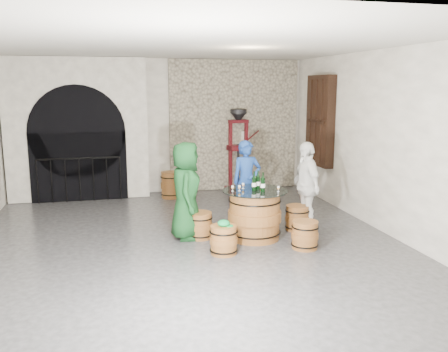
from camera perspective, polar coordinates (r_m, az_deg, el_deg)
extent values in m
plane|color=#2D2D30|center=(7.95, -4.43, -8.07)|extent=(8.00, 8.00, 0.00)
plane|color=white|center=(11.54, -7.60, 5.90)|extent=(8.00, 0.00, 8.00)
plane|color=white|center=(3.75, 4.62, -4.22)|extent=(8.00, 0.00, 8.00)
plane|color=white|center=(8.81, 18.58, 3.93)|extent=(0.00, 8.00, 8.00)
plane|color=beige|center=(7.55, -4.80, 15.57)|extent=(8.00, 8.00, 0.00)
cube|color=#AFA68B|center=(11.79, 1.22, 6.10)|extent=(3.20, 0.12, 3.18)
cube|color=white|center=(11.26, -17.17, 5.40)|extent=(3.10, 0.50, 3.18)
cube|color=black|center=(11.10, -17.03, 1.03)|extent=(2.10, 0.03, 1.55)
cylinder|color=black|center=(11.00, -17.25, 5.01)|extent=(2.10, 0.03, 2.10)
cylinder|color=black|center=(11.01, -17.11, 2.03)|extent=(1.79, 0.04, 0.04)
cylinder|color=black|center=(11.19, -21.53, -0.66)|extent=(0.02, 0.02, 0.98)
cylinder|color=black|center=(11.15, -20.02, -0.60)|extent=(0.02, 0.02, 0.98)
cylinder|color=black|center=(11.11, -18.50, -0.54)|extent=(0.02, 0.02, 0.98)
cylinder|color=black|center=(11.09, -16.97, -0.47)|extent=(0.02, 0.02, 0.98)
cylinder|color=black|center=(11.07, -15.43, -0.41)|extent=(0.02, 0.02, 0.98)
cylinder|color=black|center=(11.06, -13.90, -0.34)|extent=(0.02, 0.02, 0.98)
cylinder|color=black|center=(11.06, -12.36, -0.28)|extent=(0.02, 0.02, 0.98)
cube|color=black|center=(10.85, 11.49, 6.53)|extent=(0.20, 1.10, 2.00)
cube|color=black|center=(10.83, 11.25, 6.53)|extent=(0.06, 0.88, 1.76)
cube|color=black|center=(10.84, 11.39, 6.53)|extent=(0.22, 0.92, 0.06)
cube|color=black|center=(10.58, 12.05, 6.41)|extent=(0.22, 0.06, 1.80)
cube|color=black|center=(10.84, 11.39, 6.53)|extent=(0.22, 0.06, 1.80)
cube|color=black|center=(11.11, 10.77, 6.65)|extent=(0.22, 0.06, 1.80)
cylinder|color=brown|center=(8.08, 3.70, -4.78)|extent=(0.84, 0.84, 0.80)
cylinder|color=brown|center=(8.08, 3.70, -4.78)|extent=(0.90, 0.90, 0.18)
torus|color=black|center=(8.16, 3.67, -6.62)|extent=(0.90, 0.90, 0.02)
torus|color=black|center=(8.02, 3.72, -2.90)|extent=(0.90, 0.90, 0.02)
cylinder|color=brown|center=(7.98, 3.73, -1.94)|extent=(0.86, 0.86, 0.02)
cylinder|color=black|center=(7.98, 3.73, -1.77)|extent=(1.10, 1.10, 0.01)
cylinder|color=brown|center=(8.14, -2.91, -6.00)|extent=(0.40, 0.40, 0.43)
cylinder|color=brown|center=(8.14, -2.91, -6.00)|extent=(0.43, 0.43, 0.09)
torus|color=black|center=(8.18, -2.90, -6.99)|extent=(0.44, 0.44, 0.02)
torus|color=black|center=(8.10, -2.92, -5.01)|extent=(0.44, 0.44, 0.02)
cylinder|color=brown|center=(8.08, -2.93, -4.47)|extent=(0.41, 0.41, 0.02)
cylinder|color=brown|center=(9.02, 2.84, -4.32)|extent=(0.40, 0.40, 0.43)
cylinder|color=brown|center=(9.02, 2.84, -4.32)|extent=(0.43, 0.43, 0.09)
torus|color=black|center=(9.06, 2.83, -5.22)|extent=(0.44, 0.44, 0.02)
torus|color=black|center=(8.98, 2.84, -3.42)|extent=(0.44, 0.44, 0.02)
cylinder|color=brown|center=(8.97, 2.85, -2.93)|extent=(0.41, 0.41, 0.02)
cylinder|color=brown|center=(8.67, 8.79, -5.06)|extent=(0.40, 0.40, 0.43)
cylinder|color=brown|center=(8.67, 8.79, -5.06)|extent=(0.43, 0.43, 0.09)
torus|color=black|center=(8.71, 8.77, -5.99)|extent=(0.44, 0.44, 0.02)
torus|color=black|center=(8.63, 8.82, -4.12)|extent=(0.44, 0.44, 0.02)
cylinder|color=brown|center=(8.62, 8.84, -3.62)|extent=(0.41, 0.41, 0.02)
cylinder|color=brown|center=(7.74, 9.71, -7.06)|extent=(0.40, 0.40, 0.43)
cylinder|color=brown|center=(7.74, 9.71, -7.06)|extent=(0.43, 0.43, 0.09)
torus|color=black|center=(7.78, 9.67, -8.09)|extent=(0.44, 0.44, 0.02)
torus|color=black|center=(7.69, 9.74, -6.02)|extent=(0.44, 0.44, 0.02)
cylinder|color=brown|center=(7.67, 9.76, -5.45)|extent=(0.41, 0.41, 0.02)
cylinder|color=brown|center=(7.39, -0.05, -7.77)|extent=(0.40, 0.40, 0.43)
cylinder|color=brown|center=(7.39, -0.05, -7.77)|extent=(0.43, 0.43, 0.09)
torus|color=black|center=(7.43, -0.05, -8.84)|extent=(0.44, 0.44, 0.02)
torus|color=black|center=(7.34, -0.05, -6.68)|extent=(0.44, 0.44, 0.02)
cylinder|color=brown|center=(7.32, -0.05, -6.09)|extent=(0.41, 0.41, 0.02)
ellipsoid|color=#0C863B|center=(7.30, -0.05, -5.70)|extent=(0.19, 0.19, 0.10)
cylinder|color=#0C863B|center=(7.30, 0.62, -6.02)|extent=(0.12, 0.12, 0.01)
imported|color=#113D1A|center=(8.00, -4.59, -1.79)|extent=(0.65, 0.88, 1.66)
imported|color=navy|center=(9.04, 2.74, -0.63)|extent=(0.59, 0.41, 1.55)
imported|color=white|center=(8.65, 9.82, -1.17)|extent=(0.41, 0.94, 1.60)
cylinder|color=black|center=(7.94, 3.65, -0.96)|extent=(0.07, 0.07, 0.22)
cylinder|color=white|center=(7.94, 3.65, -1.03)|extent=(0.08, 0.08, 0.06)
cone|color=black|center=(7.92, 3.66, -0.07)|extent=(0.07, 0.07, 0.05)
cylinder|color=black|center=(7.91, 3.66, 0.32)|extent=(0.03, 0.03, 0.07)
cylinder|color=black|center=(7.87, 4.70, -1.08)|extent=(0.07, 0.07, 0.22)
cylinder|color=white|center=(7.87, 4.69, -1.15)|extent=(0.08, 0.08, 0.06)
cone|color=black|center=(7.84, 4.71, -0.19)|extent=(0.07, 0.07, 0.05)
cylinder|color=black|center=(7.83, 4.72, 0.21)|extent=(0.03, 0.03, 0.07)
cylinder|color=black|center=(8.03, 4.09, -0.83)|extent=(0.07, 0.07, 0.22)
cylinder|color=white|center=(8.03, 4.09, -0.90)|extent=(0.08, 0.08, 0.06)
cone|color=black|center=(8.01, 4.10, 0.05)|extent=(0.07, 0.07, 0.05)
cylinder|color=black|center=(8.00, 4.10, 0.44)|extent=(0.03, 0.03, 0.07)
cylinder|color=brown|center=(11.07, -6.45, -1.11)|extent=(0.42, 0.42, 0.59)
cylinder|color=brown|center=(11.07, -6.45, -1.11)|extent=(0.45, 0.45, 0.13)
torus|color=black|center=(11.11, -6.43, -2.13)|extent=(0.46, 0.46, 0.02)
torus|color=black|center=(11.03, -6.48, -0.09)|extent=(0.46, 0.46, 0.02)
cylinder|color=brown|center=(11.01, -6.49, 0.45)|extent=(0.43, 0.43, 0.02)
cube|color=#4D0C14|center=(11.77, 1.70, -1.53)|extent=(0.62, 0.54, 0.11)
cube|color=#4D0C14|center=(11.60, 1.73, 3.44)|extent=(0.55, 0.40, 0.13)
cube|color=#4D0C14|center=(11.53, 1.75, 6.58)|extent=(0.51, 0.21, 0.07)
cylinder|color=black|center=(11.66, 1.72, 1.27)|extent=(0.06, 0.06, 1.06)
cylinder|color=black|center=(11.52, 1.76, 7.79)|extent=(0.40, 0.40, 0.10)
cone|color=black|center=(11.52, 1.75, 7.16)|extent=(0.40, 0.40, 0.21)
cube|color=#4D0C14|center=(11.53, 0.77, 2.50)|extent=(0.09, 0.09, 1.70)
cube|color=#4D0C14|center=(11.71, 2.67, 2.62)|extent=(0.09, 0.09, 1.70)
cylinder|color=#4D0C14|center=(11.67, 3.24, 4.68)|extent=(0.45, 0.11, 0.33)
cube|color=silver|center=(11.80, 2.49, 4.87)|extent=(0.18, 0.10, 0.22)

